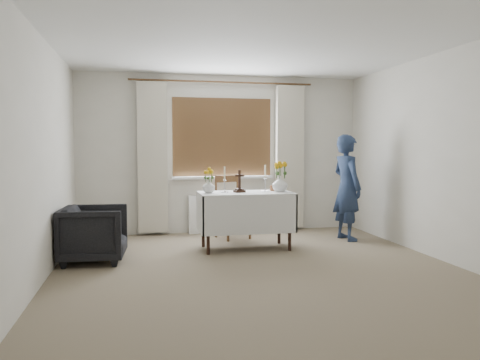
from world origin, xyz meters
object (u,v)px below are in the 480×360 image
object	(u,v)px
person	(347,187)
flower_vase_left	(209,186)
wooden_chair	(233,207)
wooden_cross	(239,181)
armchair	(94,234)
flower_vase_right	(280,184)
altar_table	(246,221)

from	to	relation	value
person	flower_vase_left	size ratio (longest dim) A/B	8.90
wooden_chair	wooden_cross	size ratio (longest dim) A/B	3.16
wooden_cross	flower_vase_left	size ratio (longest dim) A/B	1.72
armchair	flower_vase_right	world-z (taller)	flower_vase_right
person	altar_table	bearing A→B (deg)	90.92
wooden_chair	flower_vase_right	world-z (taller)	flower_vase_right
armchair	wooden_cross	world-z (taller)	wooden_cross
wooden_cross	person	bearing A→B (deg)	-8.30
flower_vase_left	flower_vase_right	distance (m)	0.96
altar_table	flower_vase_right	size ratio (longest dim) A/B	5.73
armchair	person	bearing A→B (deg)	-76.10
armchair	wooden_cross	size ratio (longest dim) A/B	2.48
wooden_cross	flower_vase_right	size ratio (longest dim) A/B	1.38
armchair	flower_vase_left	size ratio (longest dim) A/B	4.25
armchair	wooden_cross	bearing A→B (deg)	-75.89
altar_table	person	distance (m)	1.67
wooden_chair	flower_vase_left	distance (m)	0.96
wooden_cross	flower_vase_right	world-z (taller)	wooden_cross
wooden_chair	flower_vase_left	bearing A→B (deg)	-140.54
altar_table	armchair	xyz separation A→B (m)	(-1.92, -0.32, -0.04)
wooden_cross	flower_vase_left	xyz separation A→B (m)	(-0.41, -0.00, -0.06)
altar_table	flower_vase_left	size ratio (longest dim) A/B	7.14
altar_table	person	xyz separation A→B (m)	(1.59, 0.30, 0.39)
wooden_chair	flower_vase_left	world-z (taller)	wooden_chair
altar_table	person	size ratio (longest dim) A/B	0.80
person	flower_vase_right	distance (m)	1.17
armchair	flower_vase_right	xyz separation A→B (m)	(2.38, 0.30, 0.53)
altar_table	wooden_chair	xyz separation A→B (m)	(-0.02, 0.76, 0.09)
wooden_chair	flower_vase_right	xyz separation A→B (m)	(0.49, -0.79, 0.40)
wooden_cross	flower_vase_left	distance (m)	0.42
person	wooden_cross	world-z (taller)	person
armchair	flower_vase_left	xyz separation A→B (m)	(1.42, 0.33, 0.51)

